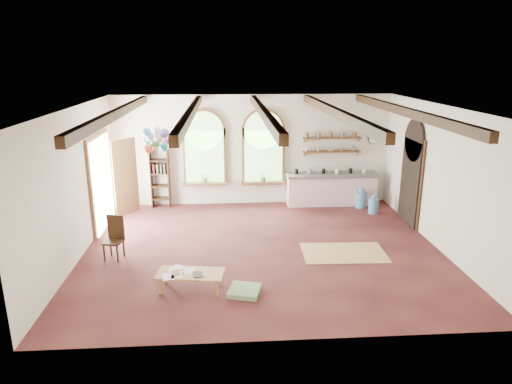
{
  "coord_description": "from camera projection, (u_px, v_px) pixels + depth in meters",
  "views": [
    {
      "loc": [
        -0.81,
        -9.56,
        4.19
      ],
      "look_at": [
        -0.11,
        0.6,
        1.19
      ],
      "focal_mm": 32.0,
      "sensor_mm": 36.0,
      "label": 1
    }
  ],
  "objects": [
    {
      "name": "right_doorway",
      "position": [
        410.0,
        182.0,
        11.76
      ],
      "size": [
        0.1,
        1.3,
        2.4
      ],
      "primitive_type": "cube",
      "color": "black",
      "rests_on": "floor"
    },
    {
      "name": "shelf_cup_a",
      "position": [
        306.0,
        150.0,
        13.26
      ],
      "size": [
        0.12,
        0.1,
        0.1
      ],
      "primitive_type": "imported",
      "color": "white",
      "rests_on": "wall_shelf_lower"
    },
    {
      "name": "shelf_bowl_b",
      "position": [
        342.0,
        150.0,
        13.33
      ],
      "size": [
        0.2,
        0.2,
        0.06
      ],
      "primitive_type": "imported",
      "color": "#8C664C",
      "rests_on": "wall_shelf_lower"
    },
    {
      "name": "wall_shelf_upper",
      "position": [
        332.0,
        138.0,
        13.21
      ],
      "size": [
        1.7,
        0.24,
        0.04
      ],
      "primitive_type": "cube",
      "color": "brown",
      "rests_on": "wall_back"
    },
    {
      "name": "floor_cushion",
      "position": [
        244.0,
        291.0,
        8.43
      ],
      "size": [
        0.68,
        0.68,
        0.1
      ],
      "primitive_type": "cube",
      "rotation": [
        0.0,
        0.0,
        -0.26
      ],
      "color": "#769D6C",
      "rests_on": "floor"
    },
    {
      "name": "ceiling_beams",
      "position": [
        263.0,
        112.0,
        9.5
      ],
      "size": [
        6.2,
        6.8,
        0.18
      ],
      "primitive_type": null,
      "color": "#3B2412",
      "rests_on": "ceiling"
    },
    {
      "name": "side_chair",
      "position": [
        114.0,
        247.0,
        9.84
      ],
      "size": [
        0.45,
        0.45,
        0.95
      ],
      "color": "#3B2412",
      "rests_on": "floor"
    },
    {
      "name": "floor",
      "position": [
        263.0,
        249.0,
        10.38
      ],
      "size": [
        8.0,
        8.0,
        0.0
      ],
      "primitive_type": "plane",
      "color": "maroon",
      "rests_on": "ground"
    },
    {
      "name": "balloon_cluster",
      "position": [
        157.0,
        140.0,
        10.7
      ],
      "size": [
        0.68,
        0.72,
        1.14
      ],
      "color": "silver",
      "rests_on": "floor"
    },
    {
      "name": "window_right",
      "position": [
        263.0,
        150.0,
        13.22
      ],
      "size": [
        1.3,
        0.28,
        2.2
      ],
      "color": "brown",
      "rests_on": "floor"
    },
    {
      "name": "left_doorway",
      "position": [
        101.0,
        183.0,
        11.52
      ],
      "size": [
        0.1,
        1.9,
        2.5
      ],
      "primitive_type": "cube",
      "color": "brown",
      "rests_on": "floor"
    },
    {
      "name": "shelf_vase",
      "position": [
        354.0,
        148.0,
        13.34
      ],
      "size": [
        0.18,
        0.18,
        0.19
      ],
      "primitive_type": "imported",
      "color": "slate",
      "rests_on": "wall_shelf_lower"
    },
    {
      "name": "window_left",
      "position": [
        205.0,
        150.0,
        13.11
      ],
      "size": [
        1.3,
        0.28,
        2.2
      ],
      "color": "brown",
      "rests_on": "floor"
    },
    {
      "name": "shelf_cup_b",
      "position": [
        318.0,
        150.0,
        13.28
      ],
      "size": [
        0.1,
        0.1,
        0.09
      ],
      "primitive_type": "imported",
      "color": "beige",
      "rests_on": "wall_shelf_lower"
    },
    {
      "name": "water_jug_a",
      "position": [
        361.0,
        199.0,
        13.21
      ],
      "size": [
        0.31,
        0.31,
        0.6
      ],
      "color": "#5687B9",
      "rests_on": "floor"
    },
    {
      "name": "potted_plant_right",
      "position": [
        264.0,
        177.0,
        13.34
      ],
      "size": [
        0.27,
        0.23,
        0.3
      ],
      "primitive_type": "imported",
      "color": "#598C4C",
      "rests_on": "window_right"
    },
    {
      "name": "wall_clock",
      "position": [
        374.0,
        139.0,
        13.38
      ],
      "size": [
        0.32,
        0.04,
        0.32
      ],
      "primitive_type": "cylinder",
      "rotation": [
        1.57,
        0.0,
        0.0
      ],
      "color": "black",
      "rests_on": "wall_back"
    },
    {
      "name": "coffee_table",
      "position": [
        190.0,
        275.0,
        8.48
      ],
      "size": [
        1.3,
        0.73,
        0.35
      ],
      "color": "#A6704C",
      "rests_on": "floor"
    },
    {
      "name": "water_jug_b",
      "position": [
        373.0,
        205.0,
        12.73
      ],
      "size": [
        0.28,
        0.28,
        0.54
      ],
      "color": "#5687B9",
      "rests_on": "floor"
    },
    {
      "name": "shelf_bowl_a",
      "position": [
        330.0,
        150.0,
        13.31
      ],
      "size": [
        0.22,
        0.22,
        0.05
      ],
      "primitive_type": "imported",
      "color": "beige",
      "rests_on": "wall_shelf_lower"
    },
    {
      "name": "floor_mat",
      "position": [
        344.0,
        253.0,
        10.17
      ],
      "size": [
        1.88,
        1.2,
        0.02
      ],
      "primitive_type": "cube",
      "rotation": [
        0.0,
        0.0,
        -0.04
      ],
      "color": "tan",
      "rests_on": "floor"
    },
    {
      "name": "bookshelf",
      "position": [
        160.0,
        177.0,
        13.13
      ],
      "size": [
        0.53,
        0.32,
        1.8
      ],
      "color": "#3B2412",
      "rests_on": "floor"
    },
    {
      "name": "wall_shelf_lower",
      "position": [
        332.0,
        152.0,
        13.33
      ],
      "size": [
        1.7,
        0.24,
        0.04
      ],
      "primitive_type": "cube",
      "color": "brown",
      "rests_on": "wall_back"
    },
    {
      "name": "kitchen_counter",
      "position": [
        331.0,
        189.0,
        13.46
      ],
      "size": [
        2.68,
        0.62,
        0.94
      ],
      "color": "beige",
      "rests_on": "floor"
    },
    {
      "name": "potted_plant_left",
      "position": [
        205.0,
        178.0,
        13.23
      ],
      "size": [
        0.27,
        0.23,
        0.3
      ],
      "primitive_type": "imported",
      "color": "#598C4C",
      "rests_on": "window_left"
    },
    {
      "name": "tablet",
      "position": [
        198.0,
        274.0,
        8.39
      ],
      "size": [
        0.22,
        0.28,
        0.01
      ],
      "primitive_type": "cube",
      "rotation": [
        0.0,
        0.0,
        0.2
      ],
      "color": "black",
      "rests_on": "coffee_table"
    },
    {
      "name": "table_book",
      "position": [
        172.0,
        273.0,
        8.45
      ],
      "size": [
        0.17,
        0.23,
        0.02
      ],
      "primitive_type": "imported",
      "rotation": [
        0.0,
        0.0,
        0.07
      ],
      "color": "olive",
      "rests_on": "coffee_table"
    }
  ]
}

